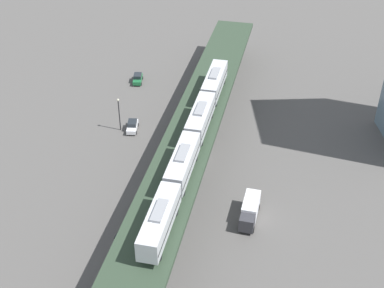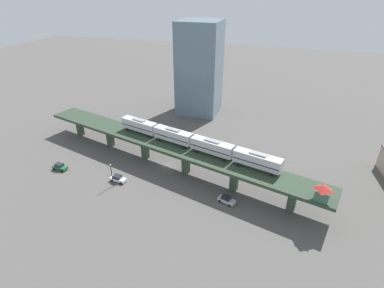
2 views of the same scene
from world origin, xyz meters
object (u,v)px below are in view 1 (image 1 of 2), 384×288
at_px(street_car_white, 132,126).
at_px(street_car_green, 138,78).
at_px(delivery_truck, 250,210).
at_px(street_car_silver, 122,239).
at_px(street_lamp, 119,112).
at_px(subway_train, 192,139).

distance_m(street_car_white, street_car_green, 19.14).
bearing_deg(street_car_green, delivery_truck, 113.04).
bearing_deg(street_car_silver, delivery_truck, -167.15).
xyz_separation_m(street_car_white, street_lamp, (2.32, -0.09, 3.17)).
bearing_deg(street_car_green, street_lamp, 82.27).
relative_size(street_car_green, street_lamp, 0.65).
relative_size(street_car_white, street_lamp, 0.65).
xyz_separation_m(subway_train, street_car_silver, (10.76, 12.28, -9.09)).
relative_size(street_car_silver, street_car_green, 1.05).
xyz_separation_m(street_car_silver, street_car_green, (-0.26, -49.30, 0.00)).
bearing_deg(street_car_silver, street_car_green, -90.30).
bearing_deg(delivery_truck, street_car_silver, 12.85).
bearing_deg(street_car_white, street_lamp, -2.21).
distance_m(delivery_truck, street_lamp, 33.80).
bearing_deg(street_lamp, street_car_white, 177.79).
bearing_deg(street_car_silver, street_car_white, -89.99).
height_order(subway_train, street_car_silver, subway_train).
relative_size(delivery_truck, street_lamp, 1.09).
height_order(subway_train, street_car_green, subway_train).
bearing_deg(subway_train, street_lamp, -53.93).
distance_m(street_car_silver, delivery_truck, 19.86).
height_order(street_car_silver, street_car_green, same).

